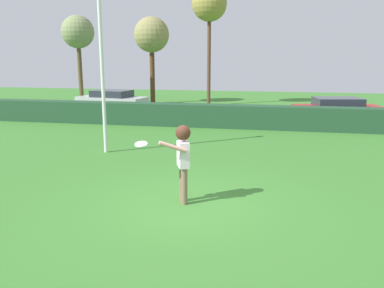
% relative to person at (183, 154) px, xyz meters
% --- Properties ---
extents(ground_plane, '(60.00, 60.00, 0.00)m').
position_rel_person_xyz_m(ground_plane, '(0.14, -0.19, -1.14)').
color(ground_plane, '#3C7C2F').
extents(person, '(0.63, 0.76, 1.79)m').
position_rel_person_xyz_m(person, '(0.00, 0.00, 0.00)').
color(person, '#7D634F').
rests_on(person, ground).
extents(frisbee, '(0.27, 0.27, 0.09)m').
position_rel_person_xyz_m(frisbee, '(-0.82, -0.43, 0.29)').
color(frisbee, white).
extents(lamppost, '(0.24, 0.24, 5.49)m').
position_rel_person_xyz_m(lamppost, '(-3.68, 4.23, 1.92)').
color(lamppost, silver).
rests_on(lamppost, ground).
extents(hedge_row, '(26.35, 0.90, 1.05)m').
position_rel_person_xyz_m(hedge_row, '(0.14, 9.96, -0.61)').
color(hedge_row, '#23482D').
rests_on(hedge_row, ground).
extents(parked_car_silver, '(4.43, 2.41, 1.25)m').
position_rel_person_xyz_m(parked_car_silver, '(-7.61, 14.37, -0.45)').
color(parked_car_silver, '#B7B7BC').
rests_on(parked_car_silver, ground).
extents(parked_car_red, '(4.44, 2.44, 1.25)m').
position_rel_person_xyz_m(parked_car_red, '(5.10, 12.35, -0.45)').
color(parked_car_red, '#B21E1E').
rests_on(parked_car_red, ground).
extents(oak_tree, '(2.39, 2.39, 5.88)m').
position_rel_person_xyz_m(oak_tree, '(-6.29, 18.52, 3.47)').
color(oak_tree, '#54351F').
rests_on(oak_tree, ground).
extents(birch_tree, '(2.28, 2.28, 7.71)m').
position_rel_person_xyz_m(birch_tree, '(-2.29, 18.28, 5.33)').
color(birch_tree, brown).
rests_on(birch_tree, ground).
extents(bare_elm_tree, '(2.01, 2.01, 5.72)m').
position_rel_person_xyz_m(bare_elm_tree, '(-9.98, 15.14, 3.49)').
color(bare_elm_tree, brown).
rests_on(bare_elm_tree, ground).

